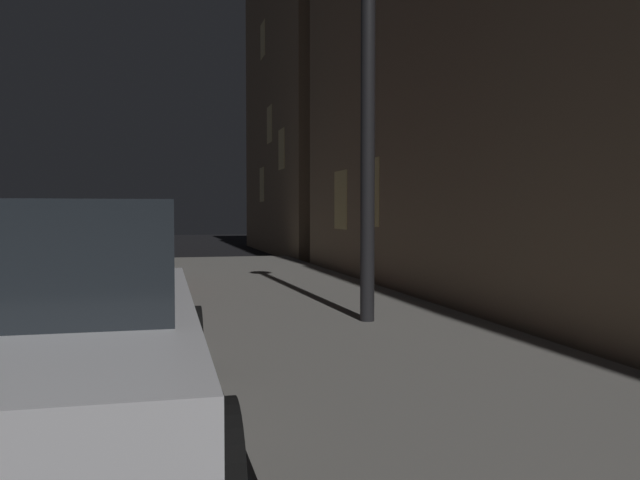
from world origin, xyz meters
TOP-DOWN VIEW (x-y plane):
  - car_white at (2.85, 3.87)m, footprint 2.11×4.10m
  - car_red at (2.85, 10.66)m, footprint 2.07×4.43m
  - car_silver at (2.85, 17.64)m, footprint 2.05×4.63m
  - building_far at (10.86, 21.70)m, footprint 7.13×9.73m

SIDE VIEW (x-z plane):
  - car_white at x=2.85m, z-range -0.01..1.42m
  - car_red at x=2.85m, z-range 0.00..1.43m
  - car_silver at x=2.85m, z-range 0.00..1.43m
  - building_far at x=10.86m, z-range 0.00..10.73m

